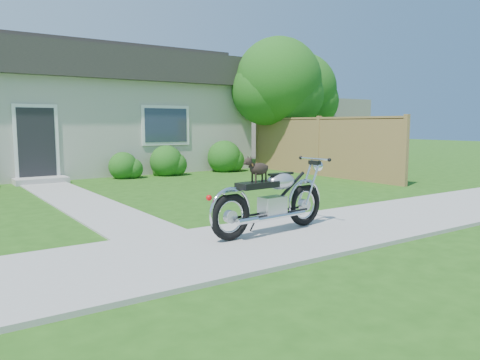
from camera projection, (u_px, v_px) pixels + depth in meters
The scene contains 10 objects.
ground at pixel (279, 238), 6.80m from camera, with size 80.00×80.00×0.00m, color #235114.
sidewalk at pixel (279, 237), 6.80m from camera, with size 24.00×2.20×0.04m, color #9E9B93.
walkway at pixel (78, 200), 10.05m from camera, with size 1.20×8.00×0.03m, color #9E9B93.
house at pixel (63, 109), 16.36m from camera, with size 12.60×7.03×4.50m.
fence at pixel (319, 146), 14.93m from camera, with size 0.12×6.62×1.90m.
tree_near at pixel (282, 85), 16.76m from camera, with size 3.09×3.09×4.73m.
tree_far at pixel (304, 93), 19.62m from camera, with size 3.00×3.00×4.60m.
shrub_row at pixel (149, 162), 14.64m from camera, with size 8.91×1.17×1.17m.
potted_plant_right at pixel (157, 166), 14.87m from camera, with size 0.36×0.36×0.65m, color #2C5E1A.
motorcycle_with_dog at pixel (272, 199), 6.93m from camera, with size 2.22×0.60×1.13m.
Camera 1 is at (-4.23, -5.16, 1.65)m, focal length 35.00 mm.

